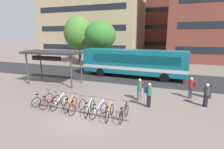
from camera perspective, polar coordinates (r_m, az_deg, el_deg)
ground at (r=11.18m, az=-8.20°, el=-12.97°), size 200.00×200.00×0.00m
bus_lane_asphalt at (r=20.95m, az=5.95°, el=-0.65°), size 80.00×7.20×0.01m
city_bus at (r=20.55m, az=6.85°, el=4.10°), size 12.12×3.05×3.20m
bike_rack at (r=11.60m, az=-10.94°, el=-11.59°), size 6.73×0.33×0.70m
parked_bicycle_purple_0 at (r=13.36m, az=-21.81°, el=-7.64°), size 0.61×1.68×0.99m
parked_bicycle_red_1 at (r=12.74m, az=-19.61°, el=-8.45°), size 0.63×1.68×0.99m
parked_bicycle_white_2 at (r=12.40m, az=-16.92°, el=-8.84°), size 0.52×1.72×0.99m
parked_bicycle_orange_3 at (r=11.94m, az=-13.52°, el=-9.47°), size 0.52×1.72×0.99m
parked_bicycle_red_4 at (r=11.45m, az=-11.36°, el=-10.36°), size 0.52×1.71×0.99m
parked_bicycle_silver_5 at (r=11.12m, az=-7.43°, el=-10.91°), size 0.52×1.72×0.99m
parked_bicycle_silver_6 at (r=10.78m, az=-4.37°, el=-11.64°), size 0.64×1.67×0.99m
parked_bicycle_orange_7 at (r=10.46m, az=-0.86°, el=-12.38°), size 0.52×1.72×0.99m
parked_bicycle_black_8 at (r=10.35m, az=3.92°, el=-12.70°), size 0.52×1.72×0.99m
transit_shelter at (r=18.26m, az=-18.75°, el=6.54°), size 5.87×3.10×3.29m
commuter_grey_pack_0 at (r=13.58m, az=28.59°, el=-5.44°), size 0.43×0.58×1.65m
commuter_maroon_pack_1 at (r=14.80m, az=24.68°, el=-3.56°), size 0.53×0.35×1.69m
commuter_navy_pack_2 at (r=12.07m, az=11.94°, el=-6.05°), size 0.52×0.34×1.73m
commuter_maroon_pack_3 at (r=13.19m, az=9.18°, el=-4.41°), size 0.60×0.55×1.70m
trash_bin at (r=15.67m, az=29.03°, el=-4.87°), size 0.55×0.55×1.03m
street_tree_0 at (r=32.23m, az=-10.96°, el=13.23°), size 5.13×5.13×8.16m
street_tree_1 at (r=27.41m, az=-3.85°, el=12.69°), size 4.83×4.83×7.02m
building_left_wing at (r=44.41m, az=-5.97°, el=19.18°), size 22.56×13.55×19.75m
building_centre_block at (r=55.03m, az=16.11°, el=16.47°), size 17.30×11.18×17.77m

